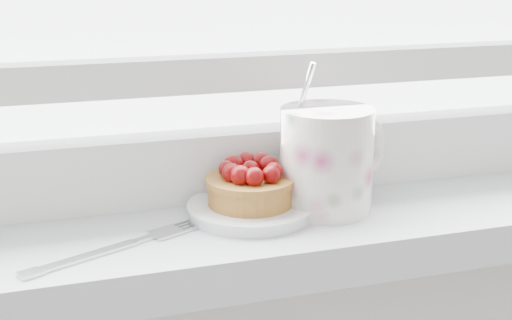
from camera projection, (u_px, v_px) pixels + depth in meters
name	position (u px, v px, depth m)	size (l,w,h in m)	color
saucer	(251.00, 209.00, 0.69)	(0.12, 0.12, 0.01)	silver
raspberry_tart	(251.00, 184.00, 0.69)	(0.09, 0.09, 0.05)	brown
floral_mug	(329.00, 157.00, 0.70)	(0.14, 0.12, 0.15)	silver
fork	(120.00, 246.00, 0.62)	(0.17, 0.09, 0.00)	silver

